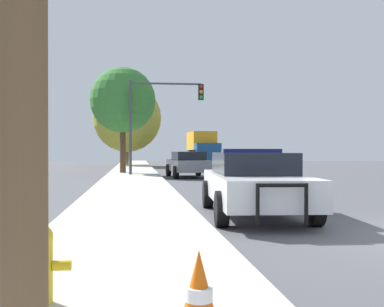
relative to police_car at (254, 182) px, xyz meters
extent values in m
cube|color=#BCB7AD|center=(-2.83, -3.13, -0.72)|extent=(3.00, 110.00, 0.13)
cube|color=white|center=(0.00, -0.06, -0.12)|extent=(2.24, 5.18, 0.60)
cube|color=black|center=(0.01, 0.19, 0.43)|extent=(1.81, 2.74, 0.49)
cylinder|color=black|center=(0.83, -1.69, -0.42)|extent=(0.29, 0.73, 0.71)
cylinder|color=black|center=(-1.04, -1.57, -0.42)|extent=(0.29, 0.73, 0.71)
cylinder|color=black|center=(1.03, 1.45, -0.42)|extent=(0.29, 0.73, 0.71)
cylinder|color=black|center=(-0.83, 1.57, -0.42)|extent=(0.29, 0.73, 0.71)
cylinder|color=black|center=(0.25, -2.74, -0.22)|extent=(0.07, 0.07, 0.73)
cylinder|color=black|center=(-0.61, -2.68, -0.22)|extent=(0.07, 0.07, 0.73)
cylinder|color=black|center=(-0.18, -2.71, 0.12)|extent=(0.91, 0.13, 0.07)
cube|color=navy|center=(0.01, 0.19, 0.71)|extent=(1.38, 0.29, 0.09)
cube|color=navy|center=(0.95, -0.12, -0.09)|extent=(0.25, 3.64, 0.17)
cylinder|color=gold|center=(-3.58, -6.40, -0.37)|extent=(0.23, 0.23, 0.57)
sphere|color=gold|center=(-3.58, -6.40, -0.05)|extent=(0.24, 0.24, 0.24)
cylinder|color=gold|center=(-3.78, -6.40, -0.31)|extent=(0.16, 0.09, 0.09)
cylinder|color=gold|center=(-3.39, -6.40, -0.31)|extent=(0.16, 0.09, 0.09)
cylinder|color=#424247|center=(-2.97, 16.50, 2.00)|extent=(0.16, 0.16, 5.31)
cylinder|color=#424247|center=(-0.96, 16.50, 4.51)|extent=(4.01, 0.11, 0.11)
cube|color=black|center=(1.05, 16.50, 4.06)|extent=(0.30, 0.24, 0.90)
sphere|color=red|center=(1.05, 16.37, 4.36)|extent=(0.20, 0.20, 0.20)
sphere|color=orange|center=(1.05, 16.37, 4.06)|extent=(0.20, 0.20, 0.20)
sphere|color=green|center=(1.05, 16.37, 3.76)|extent=(0.20, 0.20, 0.20)
cube|color=#B7B7BC|center=(3.06, 34.48, -0.10)|extent=(1.85, 4.06, 0.66)
cube|color=black|center=(3.06, 34.28, 0.48)|extent=(1.58, 2.11, 0.52)
cylinder|color=black|center=(2.17, 35.74, -0.43)|extent=(0.24, 0.70, 0.70)
cylinder|color=black|center=(3.96, 35.73, -0.43)|extent=(0.24, 0.70, 0.70)
cylinder|color=black|center=(2.16, 33.23, -0.43)|extent=(0.24, 0.70, 0.70)
cylinder|color=black|center=(3.95, 33.22, -0.43)|extent=(0.24, 0.70, 0.70)
cube|color=slate|center=(0.19, 15.61, -0.13)|extent=(2.12, 4.46, 0.63)
cube|color=black|center=(0.21, 15.39, 0.41)|extent=(1.71, 2.37, 0.45)
cylinder|color=black|center=(-0.79, 16.88, -0.44)|extent=(0.29, 0.70, 0.68)
cylinder|color=black|center=(0.97, 17.01, -0.44)|extent=(0.29, 0.70, 0.68)
cylinder|color=black|center=(-0.59, 14.20, -0.44)|extent=(0.29, 0.70, 0.68)
cylinder|color=black|center=(1.17, 14.33, -0.44)|extent=(0.29, 0.70, 0.68)
cube|color=navy|center=(3.98, 33.26, 0.51)|extent=(2.33, 1.99, 1.70)
cube|color=orange|center=(3.89, 36.71, 1.09)|extent=(2.41, 5.02, 2.86)
cylinder|color=black|center=(5.09, 33.49, -0.34)|extent=(0.30, 0.90, 0.89)
cylinder|color=black|center=(2.86, 33.43, -0.34)|extent=(0.30, 0.90, 0.89)
cylinder|color=black|center=(4.98, 37.67, -0.34)|extent=(0.30, 0.90, 0.89)
cylinder|color=black|center=(2.75, 37.61, -0.34)|extent=(0.30, 0.90, 0.89)
cylinder|color=brown|center=(-3.42, 34.44, 0.66)|extent=(0.29, 0.29, 2.62)
sphere|color=#999933|center=(-3.42, 34.44, 3.72)|extent=(6.36, 6.36, 6.36)
cylinder|color=#4C3823|center=(-3.45, 18.75, 1.01)|extent=(0.36, 0.36, 3.32)
sphere|color=#387A33|center=(-3.45, 18.75, 3.77)|extent=(4.00, 4.00, 4.00)
cone|color=orange|center=(-2.29, -7.52, -0.31)|extent=(0.35, 0.35, 0.69)
cylinder|color=white|center=(-2.29, -7.52, -0.27)|extent=(0.20, 0.20, 0.10)
camera|label=1|loc=(-2.73, -10.84, 0.73)|focal=45.00mm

